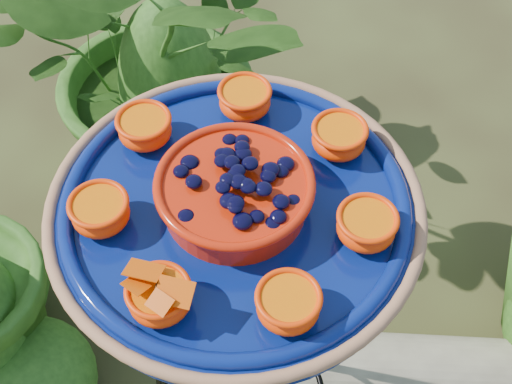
# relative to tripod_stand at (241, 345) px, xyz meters

# --- Properties ---
(tripod_stand) EXTENTS (0.40, 0.40, 0.94)m
(tripod_stand) POSITION_rel_tripod_stand_xyz_m (0.00, 0.00, 0.00)
(tripod_stand) COLOR black
(tripod_stand) RESTS_ON ground
(feeder_dish) EXTENTS (0.56, 0.56, 0.11)m
(feeder_dish) POSITION_rel_tripod_stand_xyz_m (0.00, -0.00, 0.41)
(feeder_dish) COLOR navy
(feeder_dish) RESTS_ON tripod_stand
(driftwood_log) EXTENTS (0.54, 0.45, 0.18)m
(driftwood_log) POSITION_rel_tripod_stand_xyz_m (0.21, 0.37, -0.48)
(driftwood_log) COLOR tan
(driftwood_log) RESTS_ON ground
(shrub_back_left) EXTENTS (0.98, 0.90, 0.91)m
(shrub_back_left) POSITION_rel_tripod_stand_xyz_m (-0.69, 0.56, -0.12)
(shrub_back_left) COLOR #234712
(shrub_back_left) RESTS_ON ground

